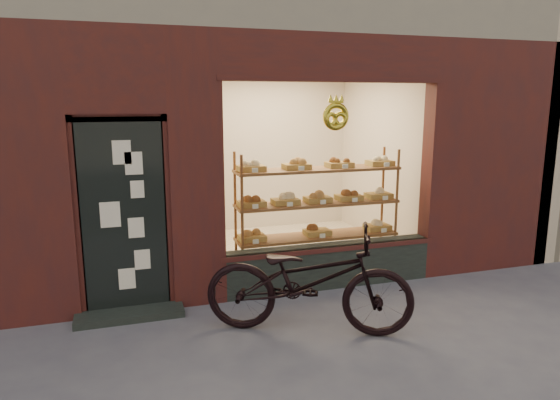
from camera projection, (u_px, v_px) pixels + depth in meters
name	position (u px, v px, depth m)	size (l,w,h in m)	color
ground	(377.00, 378.00, 4.28)	(90.00, 90.00, 0.00)	#50505C
display_shelf	(317.00, 213.00, 6.62)	(2.20, 0.45, 1.70)	brown
bicycle	(309.00, 280.00, 5.04)	(0.73, 2.10, 1.11)	black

